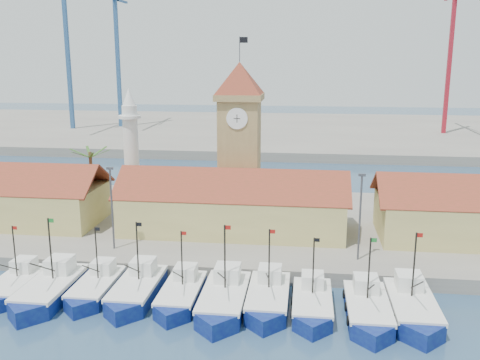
# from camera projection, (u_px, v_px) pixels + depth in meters

# --- Properties ---
(ground) EXTENTS (400.00, 400.00, 0.00)m
(ground) POSITION_uv_depth(u_px,v_px,m) (202.00, 320.00, 45.35)
(ground) COLOR navy
(ground) RESTS_ON ground
(quay) EXTENTS (140.00, 32.00, 1.50)m
(quay) POSITION_uv_depth(u_px,v_px,m) (238.00, 225.00, 68.38)
(quay) COLOR gray
(quay) RESTS_ON ground
(terminal) EXTENTS (240.00, 80.00, 2.00)m
(terminal) POSITION_uv_depth(u_px,v_px,m) (276.00, 131.00, 151.43)
(terminal) COLOR gray
(terminal) RESTS_ON ground
(boat_0) EXTENTS (3.30, 9.03, 6.83)m
(boat_0) POSITION_uv_depth(u_px,v_px,m) (13.00, 287.00, 50.25)
(boat_0) COLOR #0C115F
(boat_0) RESTS_ON ground
(boat_1) EXTENTS (3.86, 10.57, 8.00)m
(boat_1) POSITION_uv_depth(u_px,v_px,m) (49.00, 291.00, 49.01)
(boat_1) COLOR #0C115F
(boat_1) RESTS_ON ground
(boat_2) EXTENTS (3.32, 9.08, 6.87)m
(boat_2) POSITION_uv_depth(u_px,v_px,m) (95.00, 289.00, 49.78)
(boat_2) COLOR #0C115F
(boat_2) RESTS_ON ground
(boat_3) EXTENTS (3.66, 10.02, 7.58)m
(boat_3) POSITION_uv_depth(u_px,v_px,m) (136.00, 291.00, 49.11)
(boat_3) COLOR #0C115F
(boat_3) RESTS_ON ground
(boat_4) EXTENTS (3.37, 9.24, 6.99)m
(boat_4) POSITION_uv_depth(u_px,v_px,m) (181.00, 296.00, 48.33)
(boat_4) COLOR #0C115F
(boat_4) RESTS_ON ground
(boat_5) EXTENTS (3.85, 10.56, 7.99)m
(boat_5) POSITION_uv_depth(u_px,v_px,m) (223.00, 301.00, 47.07)
(boat_5) COLOR #0C115F
(boat_5) RESTS_ON ground
(boat_6) EXTENTS (3.60, 9.86, 7.46)m
(boat_6) POSITION_uv_depth(u_px,v_px,m) (268.00, 300.00, 47.45)
(boat_6) COLOR #0C115F
(boat_6) RESTS_ON ground
(boat_7) EXTENTS (3.39, 9.28, 7.02)m
(boat_7) POSITION_uv_depth(u_px,v_px,m) (312.00, 305.00, 46.49)
(boat_7) COLOR #0C115F
(boat_7) RESTS_ON ground
(boat_8) EXTENTS (3.60, 9.86, 7.46)m
(boat_8) POSITION_uv_depth(u_px,v_px,m) (368.00, 312.00, 45.29)
(boat_8) COLOR #0C115F
(boat_8) RESTS_ON ground
(boat_9) EXTENTS (3.78, 10.36, 7.84)m
(boat_9) POSITION_uv_depth(u_px,v_px,m) (413.00, 310.00, 45.50)
(boat_9) COLOR #0C115F
(boat_9) RESTS_ON ground
(hall_center) EXTENTS (27.04, 10.13, 7.61)m
(hall_center) POSITION_uv_depth(u_px,v_px,m) (233.00, 210.00, 63.78)
(hall_center) COLOR tan
(hall_center) RESTS_ON quay
(clock_tower) EXTENTS (5.80, 5.80, 22.70)m
(clock_tower) POSITION_uv_depth(u_px,v_px,m) (240.00, 136.00, 67.76)
(clock_tower) COLOR tan
(clock_tower) RESTS_ON quay
(minaret) EXTENTS (3.00, 3.00, 16.30)m
(minaret) POSITION_uv_depth(u_px,v_px,m) (131.00, 148.00, 72.00)
(minaret) COLOR silver
(minaret) RESTS_ON quay
(palm_tree) EXTENTS (5.60, 5.03, 8.39)m
(palm_tree) POSITION_uv_depth(u_px,v_px,m) (91.00, 176.00, 71.46)
(palm_tree) COLOR brown
(palm_tree) RESTS_ON quay
(lamp_posts) EXTENTS (80.70, 0.25, 9.03)m
(lamp_posts) POSITION_uv_depth(u_px,v_px,m) (228.00, 208.00, 55.42)
(lamp_posts) COLOR #3F3F44
(lamp_posts) RESTS_ON quay
(crane_blue_far) EXTENTS (1.00, 36.38, 47.67)m
(crane_blue_far) POSITION_uv_depth(u_px,v_px,m) (63.00, 29.00, 142.49)
(crane_blue_far) COLOR #2A5282
(crane_blue_far) RESTS_ON terminal
(crane_blue_near) EXTENTS (1.00, 30.69, 43.06)m
(crane_blue_near) POSITION_uv_depth(u_px,v_px,m) (116.00, 42.00, 148.19)
(crane_blue_near) COLOR #2A5282
(crane_blue_near) RESTS_ON terminal
(crane_red_right) EXTENTS (1.00, 36.09, 42.50)m
(crane_red_right) POSITION_uv_depth(u_px,v_px,m) (453.00, 39.00, 133.78)
(crane_red_right) COLOR maroon
(crane_red_right) RESTS_ON terminal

